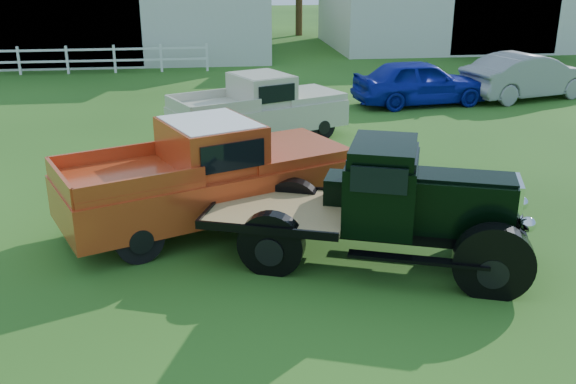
{
  "coord_description": "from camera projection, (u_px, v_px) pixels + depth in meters",
  "views": [
    {
      "loc": [
        -1.1,
        -8.91,
        4.81
      ],
      "look_at": [
        0.2,
        1.2,
        1.05
      ],
      "focal_mm": 40.0,
      "sensor_mm": 36.0,
      "label": 1
    }
  ],
  "objects": [
    {
      "name": "white_pickup",
      "position": [
        259.0,
        109.0,
        17.43
      ],
      "size": [
        5.27,
        3.72,
        1.81
      ],
      "primitive_type": null,
      "rotation": [
        0.0,
        0.0,
        0.41
      ],
      "color": "#BDB9A0",
      "rests_on": "ground"
    },
    {
      "name": "vintage_flatbed",
      "position": [
        375.0,
        203.0,
        10.45
      ],
      "size": [
        5.58,
        3.7,
        2.05
      ],
      "primitive_type": null,
      "rotation": [
        0.0,
        0.0,
        -0.35
      ],
      "color": "black",
      "rests_on": "ground"
    },
    {
      "name": "red_pickup",
      "position": [
        207.0,
        174.0,
        11.88
      ],
      "size": [
        5.95,
        4.14,
        2.03
      ],
      "primitive_type": null,
      "rotation": [
        0.0,
        0.0,
        0.4
      ],
      "color": "#B43B18",
      "rests_on": "ground"
    },
    {
      "name": "misc_car_grey",
      "position": [
        528.0,
        76.0,
        22.77
      ],
      "size": [
        5.15,
        2.95,
        1.61
      ],
      "primitive_type": "imported",
      "rotation": [
        0.0,
        0.0,
        1.84
      ],
      "color": "gray",
      "rests_on": "ground"
    },
    {
      "name": "fence_rail",
      "position": [
        43.0,
        60.0,
        27.53
      ],
      "size": [
        14.2,
        0.16,
        1.2
      ],
      "primitive_type": null,
      "color": "white",
      "rests_on": "ground"
    },
    {
      "name": "misc_car_blue",
      "position": [
        420.0,
        82.0,
        21.83
      ],
      "size": [
        4.74,
        2.38,
        1.55
      ],
      "primitive_type": "imported",
      "rotation": [
        0.0,
        0.0,
        1.69
      ],
      "color": "#0F1C99",
      "rests_on": "ground"
    },
    {
      "name": "ground",
      "position": [
        285.0,
        281.0,
        10.08
      ],
      "size": [
        120.0,
        120.0,
        0.0
      ],
      "primitive_type": "plane",
      "color": "#1F4012"
    }
  ]
}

